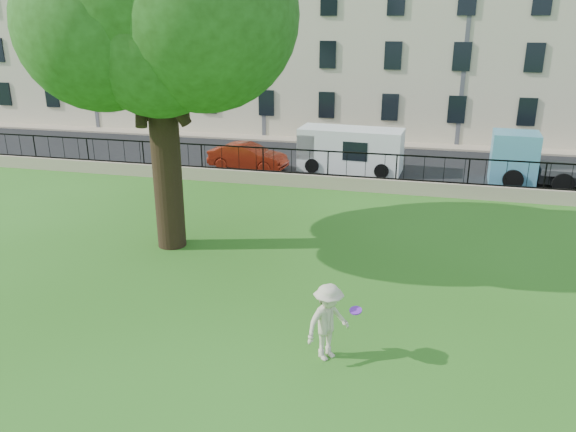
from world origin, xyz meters
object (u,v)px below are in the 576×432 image
(blue_truck, at_px, (558,161))
(white_van, at_px, (351,150))
(red_sedan, at_px, (248,157))
(frisbee, at_px, (356,310))
(man, at_px, (328,322))

(blue_truck, bearing_deg, white_van, 179.13)
(red_sedan, relative_size, blue_truck, 0.70)
(frisbee, xyz_separation_m, red_sedan, (-7.41, 15.75, -0.67))
(frisbee, xyz_separation_m, blue_truck, (7.06, 16.02, -0.13))
(frisbee, distance_m, blue_truck, 17.51)
(red_sedan, bearing_deg, white_van, -73.19)
(man, relative_size, white_van, 0.36)
(frisbee, bearing_deg, red_sedan, 115.20)
(white_van, height_order, blue_truck, blue_truck)
(man, distance_m, frisbee, 0.74)
(white_van, bearing_deg, man, -80.18)
(blue_truck, bearing_deg, red_sedan, -175.37)
(man, xyz_separation_m, frisbee, (0.60, -0.09, 0.42))
(man, height_order, white_van, white_van)
(red_sedan, distance_m, blue_truck, 14.49)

